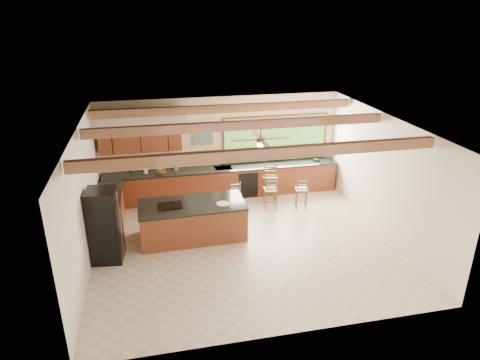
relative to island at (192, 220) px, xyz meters
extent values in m
plane|color=beige|center=(1.20, -0.60, -0.46)|extent=(7.20, 7.20, 0.00)
cube|color=silver|center=(1.20, 2.65, 1.04)|extent=(7.20, 0.04, 3.00)
cube|color=silver|center=(1.20, -3.85, 1.04)|extent=(7.20, 0.04, 3.00)
cube|color=silver|center=(-2.40, -0.60, 1.04)|extent=(0.04, 6.50, 3.00)
cube|color=silver|center=(4.80, -0.60, 1.04)|extent=(0.04, 6.50, 3.00)
cube|color=#95714A|center=(1.20, -0.60, 2.54)|extent=(7.20, 6.50, 0.04)
cube|color=#A27051|center=(1.20, -2.20, 2.40)|extent=(7.10, 0.15, 0.22)
cube|color=#A27051|center=(1.20, -0.10, 2.40)|extent=(7.10, 0.15, 0.22)
cube|color=#A27051|center=(1.20, 1.70, 2.40)|extent=(7.10, 0.15, 0.22)
cube|color=brown|center=(-1.15, 2.46, 1.44)|extent=(2.30, 0.35, 0.70)
cube|color=beige|center=(-1.15, 2.39, 2.04)|extent=(2.60, 0.50, 0.48)
cylinder|color=#FFEABF|center=(-1.85, 2.39, 1.81)|extent=(0.10, 0.10, 0.01)
cylinder|color=#FFEABF|center=(-0.45, 2.39, 1.81)|extent=(0.10, 0.10, 0.01)
cube|color=#6FB741|center=(2.90, 2.62, 1.21)|extent=(3.20, 0.04, 1.30)
cube|color=gold|center=(0.65, 2.62, 1.39)|extent=(0.64, 0.03, 0.54)
cube|color=#396752|center=(0.65, 2.60, 1.39)|extent=(0.54, 0.01, 0.44)
cube|color=brown|center=(1.20, 2.31, -0.02)|extent=(7.00, 0.65, 0.88)
cube|color=black|center=(1.20, 2.31, 0.44)|extent=(7.04, 0.69, 0.04)
cube|color=brown|center=(-2.06, 0.75, -0.02)|extent=(0.65, 2.35, 0.88)
cube|color=black|center=(-2.06, 0.75, 0.44)|extent=(0.69, 2.39, 0.04)
cube|color=black|center=(1.90, 1.98, -0.04)|extent=(0.60, 0.02, 0.78)
cube|color=silver|center=(1.20, 2.31, 0.45)|extent=(0.50, 0.38, 0.03)
cylinder|color=silver|center=(1.20, 2.51, 0.61)|extent=(0.03, 0.03, 0.30)
cylinder|color=silver|center=(1.20, 2.41, 0.74)|extent=(0.03, 0.20, 0.03)
cylinder|color=silver|center=(-1.08, 2.33, 0.60)|extent=(0.12, 0.12, 0.28)
cylinder|color=#173816|center=(-1.53, 2.40, 0.56)|extent=(0.05, 0.05, 0.20)
cylinder|color=#173816|center=(-1.51, 2.35, 0.56)|extent=(0.06, 0.06, 0.20)
cube|color=black|center=(4.17, 2.29, 0.50)|extent=(0.21, 0.19, 0.08)
cube|color=brown|center=(0.00, 0.00, -0.02)|extent=(2.60, 1.25, 0.87)
cube|color=black|center=(0.00, 0.00, 0.43)|extent=(2.64, 1.29, 0.04)
cube|color=black|center=(-0.53, -0.01, 0.46)|extent=(0.59, 0.47, 0.02)
cylinder|color=silver|center=(0.75, -0.16, 0.46)|extent=(0.32, 0.32, 0.02)
cube|color=black|center=(-2.02, -0.63, 0.41)|extent=(0.74, 0.72, 1.74)
cube|color=silver|center=(-1.68, -0.63, 0.41)|extent=(0.02, 0.05, 1.59)
cube|color=brown|center=(1.30, 1.18, 0.13)|extent=(0.37, 0.37, 0.04)
cylinder|color=brown|center=(1.16, 1.04, -0.17)|extent=(0.03, 0.03, 0.57)
cylinder|color=brown|center=(1.44, 1.04, -0.17)|extent=(0.03, 0.03, 0.57)
cylinder|color=brown|center=(1.16, 1.31, -0.17)|extent=(0.03, 0.03, 0.57)
cylinder|color=brown|center=(1.44, 1.31, -0.17)|extent=(0.03, 0.03, 0.57)
cube|color=brown|center=(2.34, 1.12, 0.15)|extent=(0.38, 0.38, 0.04)
cylinder|color=brown|center=(2.20, 0.98, -0.16)|extent=(0.03, 0.03, 0.59)
cylinder|color=brown|center=(2.49, 0.98, -0.16)|extent=(0.03, 0.03, 0.59)
cylinder|color=brown|center=(2.20, 1.26, -0.16)|extent=(0.03, 0.03, 0.59)
cylinder|color=brown|center=(2.49, 1.26, -0.16)|extent=(0.03, 0.03, 0.59)
cube|color=brown|center=(2.53, 1.85, 0.26)|extent=(0.52, 0.52, 0.04)
cylinder|color=brown|center=(2.36, 1.68, -0.11)|extent=(0.04, 0.04, 0.69)
cylinder|color=brown|center=(2.70, 1.68, -0.11)|extent=(0.04, 0.04, 0.69)
cylinder|color=brown|center=(2.36, 2.02, -0.11)|extent=(0.04, 0.04, 0.69)
cylinder|color=brown|center=(2.70, 2.02, -0.11)|extent=(0.04, 0.04, 0.69)
cube|color=brown|center=(3.23, 1.00, 0.13)|extent=(0.42, 0.42, 0.04)
cylinder|color=brown|center=(3.10, 0.86, -0.17)|extent=(0.03, 0.03, 0.57)
cylinder|color=brown|center=(3.37, 0.86, -0.17)|extent=(0.03, 0.03, 0.57)
cylinder|color=brown|center=(3.10, 1.14, -0.17)|extent=(0.03, 0.03, 0.57)
cylinder|color=brown|center=(3.37, 1.14, -0.17)|extent=(0.03, 0.03, 0.57)
camera|label=1|loc=(-0.84, -9.55, 4.97)|focal=32.00mm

